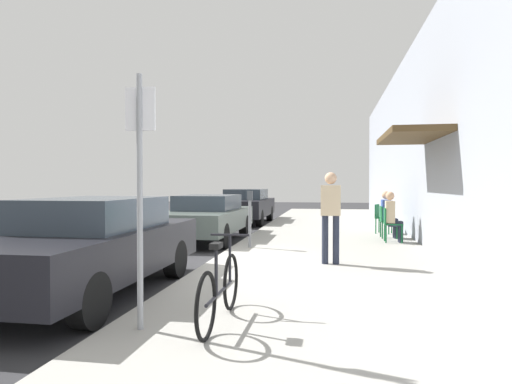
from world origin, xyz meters
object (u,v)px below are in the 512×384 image
object	(u,v)px
street_sign	(140,181)
seated_patron_0	(392,215)
parked_car_2	(246,205)
parked_car_1	(207,217)
cafe_chair_2	(381,217)
seated_patron_1	(388,213)
pedestrian_standing	(331,210)
parked_car_0	(91,245)
bicycle_0	(220,290)
cafe_chair_1	(386,220)
parking_meter	(250,215)
cafe_chair_0	(390,222)

from	to	relation	value
street_sign	seated_patron_0	size ratio (longest dim) A/B	2.02
parked_car_2	street_sign	size ratio (longest dim) A/B	1.69
parked_car_1	street_sign	bearing A→B (deg)	-78.98
parked_car_2	street_sign	bearing A→B (deg)	-83.62
street_sign	seated_patron_0	bearing A→B (deg)	64.92
parked_car_1	cafe_chair_2	xyz separation A→B (m)	(4.91, 1.72, -0.06)
seated_patron_1	pedestrian_standing	size ratio (longest dim) A/B	0.76
parked_car_0	street_sign	size ratio (longest dim) A/B	1.69
parked_car_0	parked_car_1	xyz separation A→B (m)	(0.00, 6.07, -0.05)
bicycle_0	seated_patron_0	distance (m)	7.59
bicycle_0	pedestrian_standing	bearing A→B (deg)	72.75
seated_patron_1	cafe_chair_2	xyz separation A→B (m)	(-0.06, 1.14, -0.19)
parked_car_0	cafe_chair_2	size ratio (longest dim) A/B	5.06
street_sign	cafe_chair_1	bearing A→B (deg)	67.66
parked_car_0	cafe_chair_1	size ratio (longest dim) A/B	5.06
parked_car_0	seated_patron_1	xyz separation A→B (m)	(4.96, 6.65, 0.09)
parking_meter	pedestrian_standing	world-z (taller)	pedestrian_standing
street_sign	pedestrian_standing	world-z (taller)	street_sign
seated_patron_0	pedestrian_standing	bearing A→B (deg)	-114.77
street_sign	pedestrian_standing	bearing A→B (deg)	64.67
parked_car_1	seated_patron_0	bearing A→B (deg)	-3.53
cafe_chair_0	seated_patron_0	world-z (taller)	seated_patron_0
seated_patron_0	pedestrian_standing	xyz separation A→B (m)	(-1.55, -3.36, 0.30)
seated_patron_1	pedestrian_standing	distance (m)	4.52
cafe_chair_1	cafe_chair_2	world-z (taller)	same
parked_car_2	pedestrian_standing	xyz separation A→B (m)	(3.41, -9.37, 0.39)
bicycle_0	cafe_chair_2	world-z (taller)	bicycle_0
parking_meter	parked_car_2	bearing A→B (deg)	101.65
cafe_chair_2	bicycle_0	bearing A→B (deg)	-106.23
parked_car_0	seated_patron_1	distance (m)	8.30
cafe_chair_2	seated_patron_1	bearing A→B (deg)	-87.22
parked_car_1	seated_patron_1	bearing A→B (deg)	6.61
parking_meter	parked_car_0	bearing A→B (deg)	-109.98
parking_meter	pedestrian_standing	xyz separation A→B (m)	(1.86, -1.85, 0.23)
parked_car_1	parking_meter	world-z (taller)	parking_meter
bicycle_0	parked_car_0	bearing A→B (deg)	149.78
street_sign	cafe_chair_0	xyz separation A→B (m)	(3.40, 7.40, -1.02)
parked_car_0	seated_patron_1	world-z (taller)	seated_patron_1
parking_meter	cafe_chair_1	distance (m)	4.12
seated_patron_1	cafe_chair_2	bearing A→B (deg)	92.78
bicycle_0	cafe_chair_1	bearing A→B (deg)	71.62
cafe_chair_1	parked_car_2	bearing A→B (deg)	133.68
bicycle_0	cafe_chair_2	xyz separation A→B (m)	(2.65, 9.10, 0.14)
cafe_chair_1	pedestrian_standing	bearing A→B (deg)	-109.36
seated_patron_0	cafe_chair_2	bearing A→B (deg)	91.57
cafe_chair_2	parked_car_1	bearing A→B (deg)	-160.72
parked_car_2	parking_meter	size ratio (longest dim) A/B	3.33
street_sign	cafe_chair_2	xyz separation A→B (m)	(3.41, 9.42, -1.02)
parking_meter	bicycle_0	bearing A→B (deg)	-82.79
street_sign	cafe_chair_2	distance (m)	10.07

